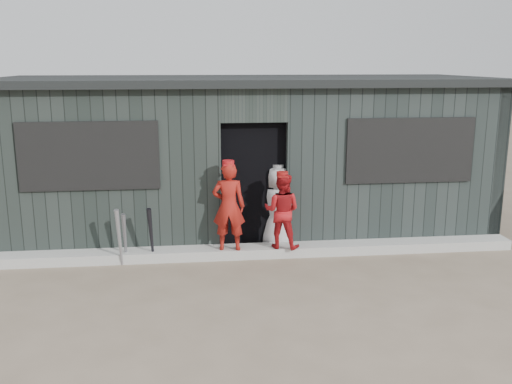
{
  "coord_description": "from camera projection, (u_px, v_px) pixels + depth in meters",
  "views": [
    {
      "loc": [
        -0.92,
        -6.34,
        2.89
      ],
      "look_at": [
        0.0,
        1.8,
        1.0
      ],
      "focal_mm": 40.0,
      "sensor_mm": 36.0,
      "label": 1
    }
  ],
  "objects": [
    {
      "name": "bat_mid",
      "position": [
        125.0,
        238.0,
        8.28
      ],
      "size": [
        0.07,
        0.17,
        0.75
      ],
      "primitive_type": "cone",
      "rotation": [
        0.14,
        0.0,
        -0.02
      ],
      "color": "slate",
      "rests_on": "ground"
    },
    {
      "name": "player_grey_back",
      "position": [
        278.0,
        208.0,
        8.87
      ],
      "size": [
        0.74,
        0.59,
        1.31
      ],
      "primitive_type": "imported",
      "rotation": [
        0.0,
        0.0,
        2.84
      ],
      "color": "#B9B9B9",
      "rests_on": "ground"
    },
    {
      "name": "bat_left",
      "position": [
        119.0,
        238.0,
        8.1
      ],
      "size": [
        0.1,
        0.21,
        0.87
      ],
      "primitive_type": "cone",
      "rotation": [
        0.15,
        0.0,
        -0.19
      ],
      "color": "#93939B",
      "rests_on": "ground"
    },
    {
      "name": "player_red_left",
      "position": [
        229.0,
        206.0,
        8.34
      ],
      "size": [
        0.51,
        0.37,
        1.32
      ],
      "primitive_type": "imported",
      "rotation": [
        0.0,
        0.0,
        3.03
      ],
      "color": "maroon",
      "rests_on": "curb"
    },
    {
      "name": "player_red_right",
      "position": [
        282.0,
        211.0,
        8.46
      ],
      "size": [
        0.67,
        0.6,
        1.13
      ],
      "primitive_type": "imported",
      "rotation": [
        0.0,
        0.0,
        2.76
      ],
      "color": "#A91419",
      "rests_on": "curb"
    },
    {
      "name": "dugout",
      "position": [
        245.0,
        154.0,
        9.99
      ],
      "size": [
        8.3,
        3.3,
        2.62
      ],
      "color": "black",
      "rests_on": "ground"
    },
    {
      "name": "curb",
      "position": [
        256.0,
        251.0,
        8.63
      ],
      "size": [
        8.0,
        0.36,
        0.15
      ],
      "primitive_type": "cube",
      "color": "#A3A49F",
      "rests_on": "ground"
    },
    {
      "name": "bat_right",
      "position": [
        151.0,
        235.0,
        8.27
      ],
      "size": [
        0.1,
        0.25,
        0.84
      ],
      "primitive_type": "cone",
      "rotation": [
        0.21,
        0.0,
        -0.14
      ],
      "color": "black",
      "rests_on": "ground"
    },
    {
      "name": "ground",
      "position": [
        273.0,
        306.0,
        6.89
      ],
      "size": [
        80.0,
        80.0,
        0.0
      ],
      "primitive_type": "plane",
      "color": "#6D5C4B",
      "rests_on": "ground"
    }
  ]
}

